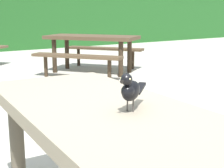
{
  "coord_description": "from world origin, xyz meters",
  "views": [
    {
      "loc": [
        -1.11,
        -1.35,
        1.18
      ],
      "look_at": [
        -0.22,
        -0.06,
        0.84
      ],
      "focal_mm": 53.22,
      "sensor_mm": 36.0,
      "label": 1
    }
  ],
  "objects": [
    {
      "name": "picnic_table_foreground",
      "position": [
        -0.27,
        -0.11,
        0.56
      ],
      "size": [
        1.8,
        1.85,
        0.74
      ],
      "color": "gray",
      "rests_on": "ground"
    },
    {
      "name": "bird_grackle",
      "position": [
        -0.23,
        -0.21,
        0.84
      ],
      "size": [
        0.26,
        0.17,
        0.18
      ],
      "color": "black",
      "rests_on": "picnic_table_foreground"
    },
    {
      "name": "picnic_table_mid_left",
      "position": [
        2.32,
        4.3,
        0.56
      ],
      "size": [
        2.36,
        2.36,
        0.74
      ],
      "color": "brown",
      "rests_on": "ground"
    }
  ]
}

